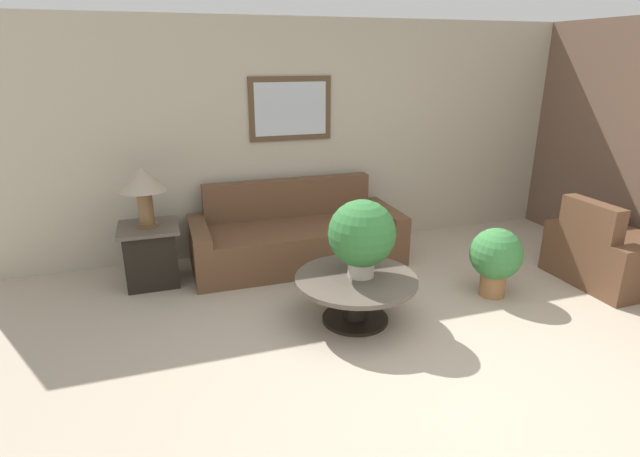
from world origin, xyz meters
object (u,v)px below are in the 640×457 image
(couch_main, at_px, (297,238))
(potted_plant_on_table, at_px, (362,235))
(side_table, at_px, (151,254))
(table_lamp, at_px, (143,183))
(armchair, at_px, (612,255))
(potted_plant_floor, at_px, (496,257))
(coffee_table, at_px, (356,289))

(couch_main, relative_size, potted_plant_on_table, 3.41)
(couch_main, bearing_deg, potted_plant_on_table, -82.82)
(couch_main, distance_m, side_table, 1.54)
(couch_main, xyz_separation_m, table_lamp, (-1.54, -0.06, 0.76))
(potted_plant_on_table, bearing_deg, armchair, -1.50)
(armchair, relative_size, table_lamp, 1.72)
(couch_main, distance_m, potted_plant_floor, 2.10)
(coffee_table, height_order, potted_plant_floor, potted_plant_floor)
(table_lamp, bearing_deg, potted_plant_on_table, -38.23)
(potted_plant_on_table, bearing_deg, side_table, 141.77)
(couch_main, height_order, coffee_table, couch_main)
(potted_plant_floor, bearing_deg, potted_plant_on_table, -179.06)
(armchair, height_order, side_table, armchair)
(armchair, bearing_deg, potted_plant_on_table, 87.91)
(table_lamp, relative_size, potted_plant_on_table, 0.88)
(table_lamp, height_order, potted_plant_floor, table_lamp)
(potted_plant_floor, bearing_deg, couch_main, 138.51)
(armchair, xyz_separation_m, potted_plant_floor, (-1.35, 0.09, 0.12))
(table_lamp, height_order, potted_plant_on_table, table_lamp)
(coffee_table, distance_m, potted_plant_floor, 1.45)
(armchair, distance_m, potted_plant_floor, 1.35)
(potted_plant_on_table, xyz_separation_m, potted_plant_floor, (1.39, 0.02, -0.39))
(armchair, bearing_deg, table_lamp, 71.69)
(couch_main, height_order, potted_plant_on_table, potted_plant_on_table)
(potted_plant_on_table, bearing_deg, coffee_table, -160.12)
(side_table, relative_size, potted_plant_on_table, 0.91)
(side_table, bearing_deg, armchair, -17.72)
(armchair, xyz_separation_m, table_lamp, (-4.45, 1.42, 0.76))
(potted_plant_on_table, bearing_deg, couch_main, 97.18)
(couch_main, distance_m, table_lamp, 1.71)
(side_table, relative_size, table_lamp, 1.03)
(coffee_table, bearing_deg, potted_plant_floor, 1.61)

